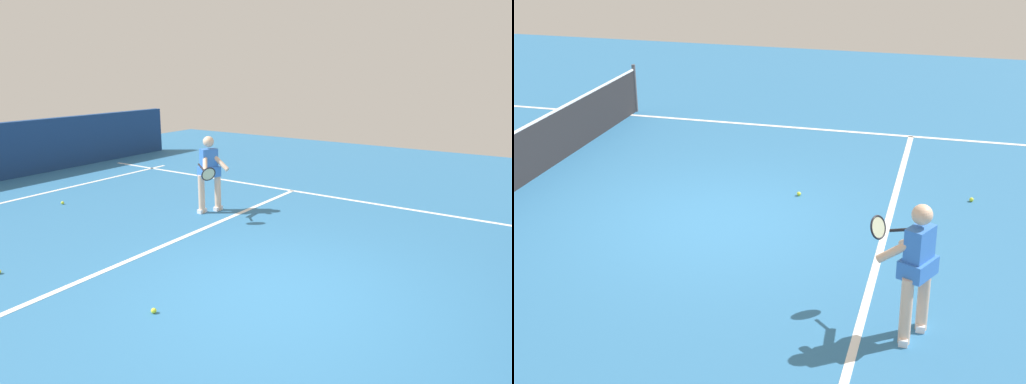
# 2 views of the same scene
# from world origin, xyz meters

# --- Properties ---
(ground_plane) EXTENTS (25.16, 25.16, 0.00)m
(ground_plane) POSITION_xyz_m (0.00, 0.00, 0.00)
(ground_plane) COLOR teal
(service_line_marking) EXTENTS (9.48, 0.10, 0.01)m
(service_line_marking) POSITION_xyz_m (0.00, -2.42, 0.00)
(service_line_marking) COLOR white
(service_line_marking) RESTS_ON ground
(sideline_left_marking) EXTENTS (0.10, 17.36, 0.01)m
(sideline_left_marking) POSITION_xyz_m (-4.74, 0.00, 0.00)
(sideline_left_marking) COLOR white
(sideline_left_marking) RESTS_ON ground
(tennis_player) EXTENTS (1.04, 0.83, 1.55)m
(tennis_player) POSITION_xyz_m (-2.31, -2.98, 0.85)
(tennis_player) COLOR beige
(tennis_player) RESTS_ON ground
(tennis_ball_mid) EXTENTS (0.07, 0.07, 0.07)m
(tennis_ball_mid) POSITION_xyz_m (1.24, -0.95, 0.03)
(tennis_ball_mid) COLOR #D1E533
(tennis_ball_mid) RESTS_ON ground
(tennis_ball_far) EXTENTS (0.07, 0.07, 0.07)m
(tennis_ball_far) POSITION_xyz_m (-0.97, -5.99, 0.03)
(tennis_ball_far) COLOR #D1E533
(tennis_ball_far) RESTS_ON ground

